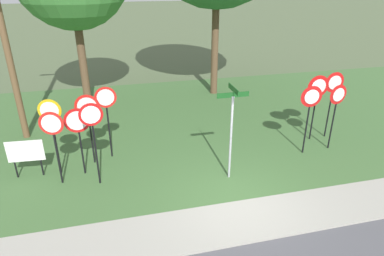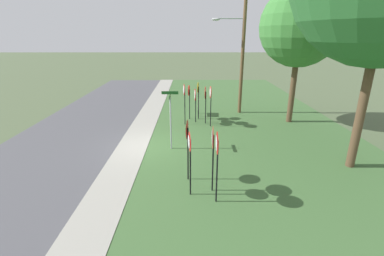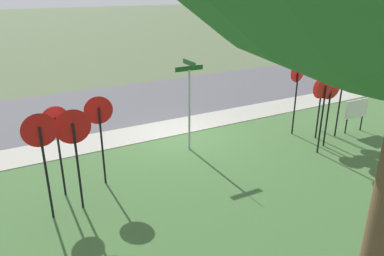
{
  "view_description": "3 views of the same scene",
  "coord_description": "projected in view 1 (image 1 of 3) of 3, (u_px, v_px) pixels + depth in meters",
  "views": [
    {
      "loc": [
        -3.08,
        -7.27,
        5.9
      ],
      "look_at": [
        -0.78,
        2.04,
        1.52
      ],
      "focal_mm": 31.47,
      "sensor_mm": 36.0,
      "label": 1
    },
    {
      "loc": [
        13.06,
        2.26,
        5.6
      ],
      "look_at": [
        0.36,
        2.34,
        1.19
      ],
      "focal_mm": 25.22,
      "sensor_mm": 36.0,
      "label": 2
    },
    {
      "loc": [
        5.61,
        11.28,
        5.25
      ],
      "look_at": [
        0.64,
        2.19,
        1.19
      ],
      "focal_mm": 34.7,
      "sensor_mm": 36.0,
      "label": 3
    }
  ],
  "objects": [
    {
      "name": "sidewalk_strip",
      "position": [
        247.0,
        220.0,
        8.82
      ],
      "size": [
        44.0,
        1.6,
        0.06
      ],
      "primitive_type": "cube",
      "color": "#99968C",
      "rests_on": "ground_plane"
    },
    {
      "name": "stop_sign_far_right",
      "position": [
        107.0,
        107.0,
        11.11
      ],
      "size": [
        0.71,
        0.11,
        2.57
      ],
      "rotation": [
        0.0,
        0.0,
        0.06
      ],
      "color": "black",
      "rests_on": "grass_median"
    },
    {
      "name": "grass_median",
      "position": [
        188.0,
        121.0,
        14.83
      ],
      "size": [
        44.0,
        12.0,
        0.04
      ],
      "primitive_type": "cube",
      "color": "#3D6033",
      "rests_on": "ground_plane"
    },
    {
      "name": "yield_sign_near_right",
      "position": [
        337.0,
        102.0,
        11.7
      ],
      "size": [
        0.71,
        0.13,
        2.44
      ],
      "rotation": [
        0.0,
        0.0,
        0.13
      ],
      "color": "black",
      "rests_on": "grass_median"
    },
    {
      "name": "yield_sign_far_left",
      "position": [
        333.0,
        89.0,
        12.54
      ],
      "size": [
        0.78,
        0.1,
        2.61
      ],
      "rotation": [
        0.0,
        0.0,
        -0.0
      ],
      "color": "black",
      "rests_on": "grass_median"
    },
    {
      "name": "notice_board",
      "position": [
        26.0,
        153.0,
        10.39
      ],
      "size": [
        1.1,
        0.1,
        1.25
      ],
      "rotation": [
        0.0,
        0.0,
        -0.07
      ],
      "color": "black",
      "rests_on": "grass_median"
    },
    {
      "name": "stop_sign_center_tall",
      "position": [
        53.0,
        133.0,
        9.66
      ],
      "size": [
        0.7,
        0.15,
        2.36
      ],
      "rotation": [
        0.0,
        0.0,
        -0.17
      ],
      "color": "black",
      "rests_on": "grass_median"
    },
    {
      "name": "stop_sign_far_center",
      "position": [
        93.0,
        127.0,
        9.57
      ],
      "size": [
        0.68,
        0.12,
        2.63
      ],
      "rotation": [
        0.0,
        0.0,
        0.12
      ],
      "color": "black",
      "rests_on": "grass_median"
    },
    {
      "name": "yield_sign_far_right",
      "position": [
        317.0,
        92.0,
        12.33
      ],
      "size": [
        0.83,
        0.11,
        2.56
      ],
      "rotation": [
        0.0,
        0.0,
        -0.05
      ],
      "color": "black",
      "rests_on": "grass_median"
    },
    {
      "name": "ground_plane",
      "position": [
        236.0,
        203.0,
        9.54
      ],
      "size": [
        160.0,
        160.0,
        0.0
      ],
      "primitive_type": "plane",
      "color": "#4C5B3D"
    },
    {
      "name": "yield_sign_near_left",
      "position": [
        310.0,
        104.0,
        11.36
      ],
      "size": [
        0.75,
        0.13,
        2.51
      ],
      "rotation": [
        0.0,
        0.0,
        -0.11
      ],
      "color": "black",
      "rests_on": "grass_median"
    },
    {
      "name": "street_name_post",
      "position": [
        231.0,
        126.0,
        9.96
      ],
      "size": [
        0.96,
        0.82,
        2.99
      ],
      "rotation": [
        0.0,
        0.0,
        -0.01
      ],
      "color": "#9EA0A8",
      "rests_on": "grass_median"
    },
    {
      "name": "stop_sign_near_left",
      "position": [
        52.0,
        121.0,
        10.14
      ],
      "size": [
        0.68,
        0.13,
        2.53
      ],
      "rotation": [
        0.0,
        0.0,
        -0.14
      ],
      "color": "black",
      "rests_on": "grass_median"
    },
    {
      "name": "stop_sign_far_left",
      "position": [
        78.0,
        127.0,
        10.19
      ],
      "size": [
        0.78,
        0.11,
        2.26
      ],
      "rotation": [
        0.0,
        0.0,
        0.08
      ],
      "color": "black",
      "rests_on": "grass_median"
    },
    {
      "name": "stop_sign_near_right",
      "position": [
        88.0,
        114.0,
        10.76
      ],
      "size": [
        0.78,
        0.13,
        2.45
      ],
      "rotation": [
        0.0,
        0.0,
        -0.12
      ],
      "color": "black",
      "rests_on": "grass_median"
    }
  ]
}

